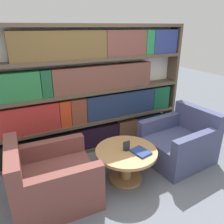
# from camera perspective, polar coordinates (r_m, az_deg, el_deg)

# --- Properties ---
(ground_plane) EXTENTS (14.00, 14.00, 0.00)m
(ground_plane) POSITION_cam_1_polar(r_m,az_deg,el_deg) (2.89, 5.36, -21.03)
(ground_plane) COLOR slate
(bookshelf) EXTENTS (3.26, 0.30, 1.99)m
(bookshelf) POSITION_cam_1_polar(r_m,az_deg,el_deg) (3.47, -5.63, 5.05)
(bookshelf) COLOR silver
(bookshelf) RESTS_ON ground_plane
(armchair_left) EXTENTS (0.96, 0.86, 0.79)m
(armchair_left) POSITION_cam_1_polar(r_m,az_deg,el_deg) (2.76, -15.56, -16.94)
(armchair_left) COLOR brown
(armchair_left) RESTS_ON ground_plane
(armchair_right) EXTENTS (1.00, 0.90, 0.79)m
(armchair_right) POSITION_cam_1_polar(r_m,az_deg,el_deg) (3.54, 17.14, -7.81)
(armchair_right) COLOR #42476B
(armchair_right) RESTS_ON ground_plane
(coffee_table) EXTENTS (0.81, 0.81, 0.45)m
(coffee_table) POSITION_cam_1_polar(r_m,az_deg,el_deg) (2.96, 3.70, -12.01)
(coffee_table) COLOR #AD7F4C
(coffee_table) RESTS_ON ground_plane
(table_sign) EXTENTS (0.10, 0.06, 0.13)m
(table_sign) POSITION_cam_1_polar(r_m,az_deg,el_deg) (2.86, 3.79, -8.97)
(table_sign) COLOR black
(table_sign) RESTS_ON coffee_table
(stray_book) EXTENTS (0.23, 0.27, 0.03)m
(stray_book) POSITION_cam_1_polar(r_m,az_deg,el_deg) (2.84, 7.50, -10.29)
(stray_book) COLOR navy
(stray_book) RESTS_ON coffee_table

